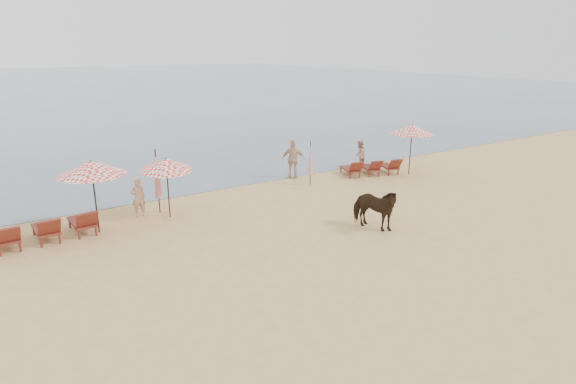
% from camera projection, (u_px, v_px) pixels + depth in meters
% --- Properties ---
extents(ground, '(120.00, 120.00, 0.00)m').
position_uv_depth(ground, '(380.00, 269.00, 14.22)').
color(ground, tan).
rests_on(ground, ground).
extents(sea, '(160.00, 140.00, 0.06)m').
position_uv_depth(sea, '(39.00, 86.00, 78.49)').
color(sea, '#51606B').
rests_on(sea, ground).
extents(lounger_cluster_left, '(4.31, 2.03, 0.67)m').
position_uv_depth(lounger_cluster_left, '(27.00, 232.00, 15.75)').
color(lounger_cluster_left, maroon).
rests_on(lounger_cluster_left, ground).
extents(lounger_cluster_right, '(3.11, 2.36, 0.60)m').
position_uv_depth(lounger_cluster_right, '(371.00, 167.00, 24.37)').
color(lounger_cluster_right, maroon).
rests_on(lounger_cluster_right, ground).
extents(umbrella_open_left_a, '(2.28, 2.28, 2.60)m').
position_uv_depth(umbrella_open_left_a, '(91.00, 168.00, 16.37)').
color(umbrella_open_left_a, black).
rests_on(umbrella_open_left_a, ground).
extents(umbrella_open_left_b, '(1.89, 1.92, 2.41)m').
position_uv_depth(umbrella_open_left_b, '(166.00, 164.00, 17.95)').
color(umbrella_open_left_b, black).
rests_on(umbrella_open_left_b, ground).
extents(umbrella_open_right, '(2.09, 2.09, 2.55)m').
position_uv_depth(umbrella_open_right, '(412.00, 129.00, 24.08)').
color(umbrella_open_right, black).
rests_on(umbrella_open_right, ground).
extents(umbrella_closed_left, '(0.31, 0.31, 2.56)m').
position_uv_depth(umbrella_closed_left, '(157.00, 174.00, 18.57)').
color(umbrella_closed_left, black).
rests_on(umbrella_closed_left, ground).
extents(umbrella_closed_right, '(0.26, 0.26, 2.10)m').
position_uv_depth(umbrella_closed_right, '(310.00, 158.00, 22.40)').
color(umbrella_closed_right, black).
rests_on(umbrella_closed_right, ground).
extents(cow, '(1.42, 2.04, 1.57)m').
position_uv_depth(cow, '(374.00, 208.00, 17.09)').
color(cow, black).
rests_on(cow, ground).
extents(beachgoer_left, '(0.56, 0.38, 1.51)m').
position_uv_depth(beachgoer_left, '(138.00, 198.00, 18.37)').
color(beachgoer_left, tan).
rests_on(beachgoer_left, ground).
extents(beachgoer_right_a, '(0.94, 0.87, 1.54)m').
position_uv_depth(beachgoer_right_a, '(360.00, 155.00, 25.50)').
color(beachgoer_right_a, tan).
rests_on(beachgoer_right_a, ground).
extents(beachgoer_right_b, '(1.20, 1.06, 1.94)m').
position_uv_depth(beachgoer_right_b, '(293.00, 159.00, 23.60)').
color(beachgoer_right_b, tan).
rests_on(beachgoer_right_b, ground).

